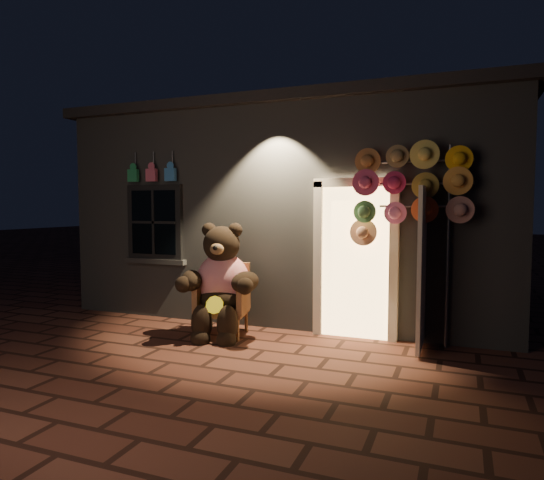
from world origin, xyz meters
The scene contains 5 objects.
ground centered at (0.00, 0.00, 0.00)m, with size 60.00×60.00×0.00m, color brown.
shop_building centered at (0.00, 3.99, 1.74)m, with size 7.30×5.95×3.51m.
wicker_armchair centered at (-0.41, 0.94, 0.50)m, with size 0.79×0.74×1.00m.
teddy_bear centered at (-0.39, 0.82, 0.75)m, with size 1.18×1.02×1.65m.
hat_rack centered at (2.05, 1.28, 2.02)m, with size 1.49×0.22×2.59m.
Camera 1 is at (2.70, -5.10, 1.81)m, focal length 32.00 mm.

